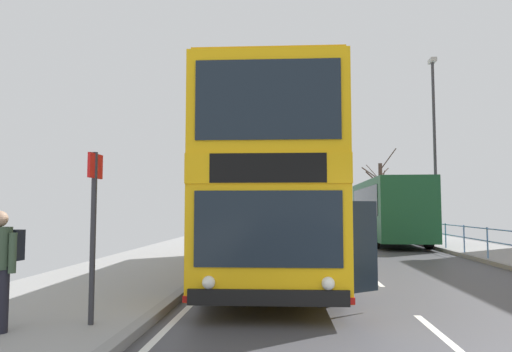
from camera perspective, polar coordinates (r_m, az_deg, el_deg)
double_decker_bus_main at (r=12.06m, az=2.16°, el=-1.68°), size 3.43×10.46×4.38m
background_bus_far_lane at (r=24.51m, az=16.20°, el=-4.05°), size 2.75×9.77×3.19m
pedestrian_railing_far_kerb at (r=18.94m, az=24.61°, el=-6.61°), size 0.05×32.46×1.03m
pedestrian_with_backpack at (r=7.13m, az=-29.45°, el=-9.23°), size 0.55×0.55×1.61m
bus_stop_sign_near at (r=6.99m, az=-19.68°, el=-4.81°), size 0.08×0.44×2.46m
street_lamp_far_side at (r=23.77m, az=21.46°, el=4.60°), size 0.28×0.60×9.00m
bare_tree_far_00 at (r=42.12m, az=15.33°, el=-1.96°), size 3.06×2.42×6.99m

